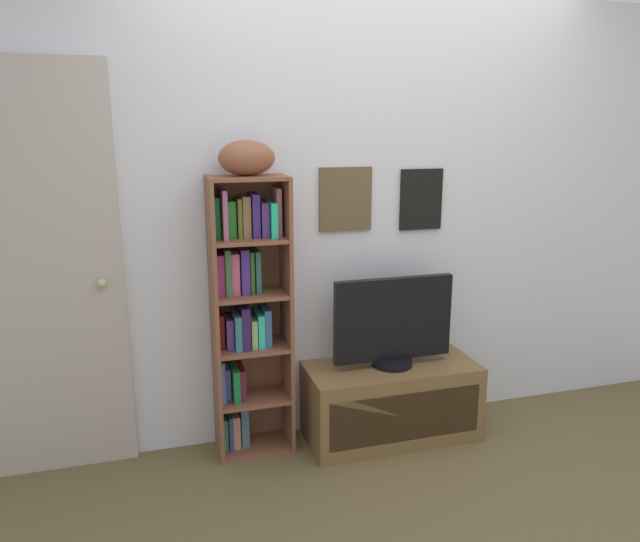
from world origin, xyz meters
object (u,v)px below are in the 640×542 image
object	(u,v)px
football	(247,158)
tv_stand	(391,401)
bookshelf	(246,310)
television	(393,323)
door	(29,278)

from	to	relation	value
football	tv_stand	xyz separation A→B (m)	(0.76, -0.09, -1.34)
bookshelf	television	xyz separation A→B (m)	(0.78, -0.11, -0.11)
tv_stand	door	distance (m)	1.97
football	television	distance (m)	1.17
bookshelf	television	size ratio (longest dim) A/B	2.20
bookshelf	tv_stand	size ratio (longest dim) A/B	1.55
bookshelf	television	distance (m)	0.80
tv_stand	television	bearing A→B (deg)	90.00
door	football	bearing A→B (deg)	-5.62
television	door	distance (m)	1.84
bookshelf	television	bearing A→B (deg)	-8.15
football	tv_stand	distance (m)	1.54
football	door	size ratio (longest dim) A/B	0.14
bookshelf	tv_stand	xyz separation A→B (m)	(0.78, -0.11, -0.57)
football	television	bearing A→B (deg)	-6.34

